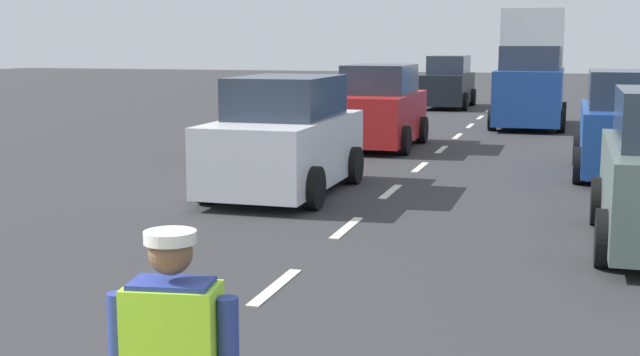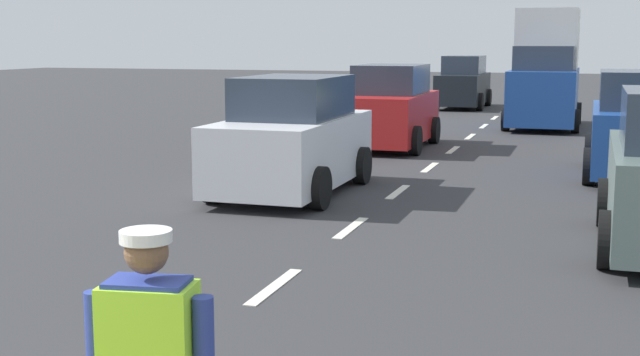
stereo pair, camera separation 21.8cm
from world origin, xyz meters
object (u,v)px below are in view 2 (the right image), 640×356
object	(u,v)px
car_oncoming_lead	(292,139)
car_oncoming_second	(390,109)
delivery_truck	(545,74)
car_oncoming_third	(463,84)

from	to	relation	value
car_oncoming_lead	car_oncoming_second	size ratio (longest dim) A/B	1.05
delivery_truck	car_oncoming_third	bearing A→B (deg)	117.14
delivery_truck	car_oncoming_third	distance (m)	7.55
car_oncoming_second	car_oncoming_lead	bearing A→B (deg)	-91.50
car_oncoming_second	car_oncoming_third	bearing A→B (deg)	90.63
delivery_truck	car_oncoming_second	distance (m)	7.25
delivery_truck	car_oncoming_second	bearing A→B (deg)	-117.07
car_oncoming_third	car_oncoming_second	size ratio (longest dim) A/B	1.09
delivery_truck	car_oncoming_lead	world-z (taller)	delivery_truck
car_oncoming_lead	car_oncoming_third	size ratio (longest dim) A/B	0.97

